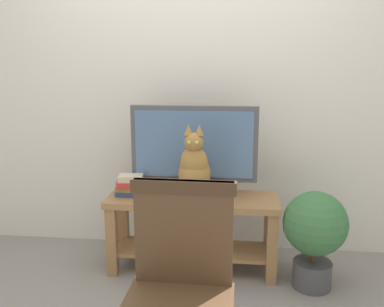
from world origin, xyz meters
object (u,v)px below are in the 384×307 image
(book_stack, at_px, (130,185))
(potted_plant, at_px, (315,231))
(tv, at_px, (194,147))
(cat, at_px, (194,168))
(wooden_chair, at_px, (180,279))
(tv_stand, at_px, (193,220))
(media_box, at_px, (194,197))

(book_stack, relative_size, potted_plant, 0.33)
(tv, distance_m, book_stack, 0.52)
(cat, distance_m, wooden_chair, 1.06)
(cat, relative_size, potted_plant, 0.72)
(tv_stand, relative_size, media_box, 2.71)
(tv_stand, xyz_separation_m, media_box, (0.02, -0.09, 0.20))
(tv_stand, height_order, potted_plant, potted_plant)
(tv_stand, relative_size, wooden_chair, 1.25)
(tv_stand, height_order, book_stack, book_stack)
(media_box, distance_m, book_stack, 0.47)
(tv, xyz_separation_m, wooden_chair, (0.06, -1.22, -0.34))
(potted_plant, bearing_deg, tv_stand, 168.17)
(media_box, height_order, book_stack, book_stack)
(media_box, height_order, wooden_chair, wooden_chair)
(media_box, bearing_deg, wooden_chair, -87.68)
(tv_stand, relative_size, book_stack, 5.58)
(media_box, xyz_separation_m, book_stack, (-0.46, 0.09, 0.04))
(cat, xyz_separation_m, potted_plant, (0.79, -0.06, -0.38))
(wooden_chair, relative_size, book_stack, 4.48)
(media_box, bearing_deg, tv_stand, 103.05)
(potted_plant, bearing_deg, wooden_chair, -127.63)
(tv, height_order, potted_plant, tv)
(wooden_chair, relative_size, potted_plant, 1.46)
(book_stack, bearing_deg, tv, 10.94)
(tv_stand, distance_m, cat, 0.42)
(tv, bearing_deg, media_box, -83.00)
(wooden_chair, height_order, book_stack, wooden_chair)
(tv, xyz_separation_m, potted_plant, (0.81, -0.25, -0.49))
(wooden_chair, distance_m, potted_plant, 1.23)
(tv, relative_size, cat, 1.88)
(media_box, height_order, cat, cat)
(book_stack, distance_m, potted_plant, 1.28)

